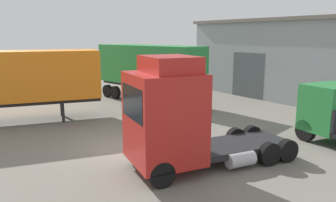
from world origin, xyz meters
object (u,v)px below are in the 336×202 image
(oil_drum, at_px, (144,122))
(traffic_cone, at_px, (128,137))
(tractor_unit_red, at_px, (176,118))
(container_trailer_green, at_px, (149,66))

(oil_drum, height_order, traffic_cone, oil_drum)
(tractor_unit_red, height_order, container_trailer_green, tractor_unit_red)
(tractor_unit_red, bearing_deg, traffic_cone, -80.46)
(tractor_unit_red, bearing_deg, container_trailer_green, -106.83)
(container_trailer_green, bearing_deg, tractor_unit_red, -39.55)
(traffic_cone, bearing_deg, oil_drum, 128.19)
(tractor_unit_red, xyz_separation_m, container_trailer_green, (-11.64, 6.17, 0.67))
(tractor_unit_red, relative_size, traffic_cone, 12.53)
(container_trailer_green, relative_size, traffic_cone, 17.20)
(oil_drum, distance_m, traffic_cone, 2.13)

